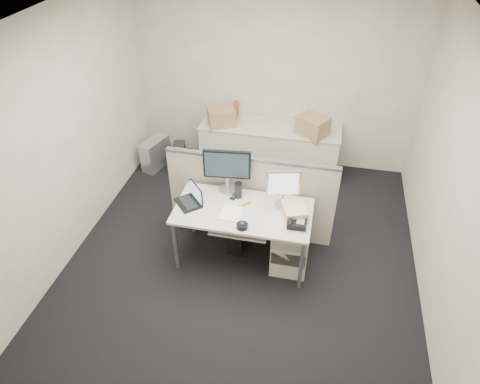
% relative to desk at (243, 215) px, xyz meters
% --- Properties ---
extents(floor, '(4.00, 4.50, 0.01)m').
position_rel_desk_xyz_m(floor, '(0.00, 0.00, -0.67)').
color(floor, black).
rests_on(floor, ground).
extents(ceiling, '(4.00, 4.50, 0.01)m').
position_rel_desk_xyz_m(ceiling, '(0.00, 0.00, 2.04)').
color(ceiling, white).
rests_on(ceiling, ground).
extents(wall_back, '(4.00, 0.02, 2.70)m').
position_rel_desk_xyz_m(wall_back, '(0.00, 2.25, 0.69)').
color(wall_back, silver).
rests_on(wall_back, ground).
extents(wall_front, '(4.00, 0.02, 2.70)m').
position_rel_desk_xyz_m(wall_front, '(0.00, -2.25, 0.69)').
color(wall_front, silver).
rests_on(wall_front, ground).
extents(wall_left, '(0.02, 4.50, 2.70)m').
position_rel_desk_xyz_m(wall_left, '(-2.00, 0.00, 0.69)').
color(wall_left, silver).
rests_on(wall_left, ground).
extents(wall_right, '(0.02, 4.50, 2.70)m').
position_rel_desk_xyz_m(wall_right, '(2.00, 0.00, 0.69)').
color(wall_right, silver).
rests_on(wall_right, ground).
extents(desk, '(1.50, 0.75, 0.73)m').
position_rel_desk_xyz_m(desk, '(0.00, 0.00, 0.00)').
color(desk, silver).
rests_on(desk, floor).
extents(keyboard_tray, '(0.62, 0.32, 0.02)m').
position_rel_desk_xyz_m(keyboard_tray, '(0.00, -0.18, -0.04)').
color(keyboard_tray, silver).
rests_on(keyboard_tray, desk).
extents(drawer_pedestal, '(0.40, 0.55, 0.65)m').
position_rel_desk_xyz_m(drawer_pedestal, '(0.55, 0.05, -0.34)').
color(drawer_pedestal, beige).
rests_on(drawer_pedestal, floor).
extents(cubicle_partition, '(2.00, 0.06, 1.10)m').
position_rel_desk_xyz_m(cubicle_partition, '(0.00, 0.45, -0.11)').
color(cubicle_partition, '#BBA995').
rests_on(cubicle_partition, floor).
extents(back_counter, '(2.00, 0.60, 0.72)m').
position_rel_desk_xyz_m(back_counter, '(0.00, 1.93, -0.30)').
color(back_counter, beige).
rests_on(back_counter, floor).
extents(monitor_main, '(0.55, 0.26, 0.53)m').
position_rel_desk_xyz_m(monitor_main, '(-0.25, 0.32, 0.33)').
color(monitor_main, black).
rests_on(monitor_main, desk).
extents(monitor_small, '(0.40, 0.27, 0.45)m').
position_rel_desk_xyz_m(monitor_small, '(0.40, 0.18, 0.29)').
color(monitor_small, '#B7B7BC').
rests_on(monitor_small, desk).
extents(laptop, '(0.36, 0.37, 0.22)m').
position_rel_desk_xyz_m(laptop, '(-0.62, -0.02, 0.18)').
color(laptop, black).
rests_on(laptop, desk).
extents(trackball, '(0.16, 0.16, 0.05)m').
position_rel_desk_xyz_m(trackball, '(0.05, -0.28, 0.09)').
color(trackball, black).
rests_on(trackball, desk).
extents(desk_phone, '(0.20, 0.16, 0.06)m').
position_rel_desk_xyz_m(desk_phone, '(0.60, -0.13, 0.10)').
color(desk_phone, black).
rests_on(desk_phone, desk).
extents(paper_stack, '(0.21, 0.27, 0.01)m').
position_rel_desk_xyz_m(paper_stack, '(-0.12, -0.08, 0.07)').
color(paper_stack, white).
rests_on(paper_stack, desk).
extents(sticky_pad, '(0.09, 0.09, 0.01)m').
position_rel_desk_xyz_m(sticky_pad, '(-0.05, 0.00, 0.07)').
color(sticky_pad, '#F9FD26').
rests_on(sticky_pad, desk).
extents(travel_mug, '(0.11, 0.11, 0.18)m').
position_rel_desk_xyz_m(travel_mug, '(-0.10, 0.22, 0.15)').
color(travel_mug, black).
rests_on(travel_mug, desk).
extents(banana, '(0.16, 0.16, 0.04)m').
position_rel_desk_xyz_m(banana, '(0.00, 0.10, 0.09)').
color(banana, yellow).
rests_on(banana, desk).
extents(cellphone, '(0.08, 0.12, 0.01)m').
position_rel_desk_xyz_m(cellphone, '(-0.15, 0.20, 0.07)').
color(cellphone, black).
rests_on(cellphone, desk).
extents(manila_folders, '(0.33, 0.37, 0.11)m').
position_rel_desk_xyz_m(manila_folders, '(0.55, 0.04, 0.12)').
color(manila_folders, '#F7CF92').
rests_on(manila_folders, desk).
extents(keyboard, '(0.46, 0.18, 0.02)m').
position_rel_desk_xyz_m(keyboard, '(-0.05, -0.14, -0.02)').
color(keyboard, black).
rests_on(keyboard, keyboard_tray).
extents(pc_tower_desk, '(0.21, 0.43, 0.39)m').
position_rel_desk_xyz_m(pc_tower_desk, '(-0.08, 0.20, -0.47)').
color(pc_tower_desk, black).
rests_on(pc_tower_desk, floor).
extents(pc_tower_spare_dark, '(0.26, 0.45, 0.39)m').
position_rel_desk_xyz_m(pc_tower_spare_dark, '(-1.33, 1.63, -0.47)').
color(pc_tower_spare_dark, black).
rests_on(pc_tower_spare_dark, floor).
extents(pc_tower_spare_silver, '(0.34, 0.54, 0.47)m').
position_rel_desk_xyz_m(pc_tower_spare_silver, '(-1.70, 1.63, -0.43)').
color(pc_tower_spare_silver, '#B7B7BC').
rests_on(pc_tower_spare_silver, floor).
extents(cardboard_box_left, '(0.45, 0.41, 0.28)m').
position_rel_desk_xyz_m(cardboard_box_left, '(-0.70, 1.81, 0.19)').
color(cardboard_box_left, tan).
rests_on(cardboard_box_left, back_counter).
extents(cardboard_box_right, '(0.50, 0.47, 0.29)m').
position_rel_desk_xyz_m(cardboard_box_right, '(0.60, 1.81, 0.20)').
color(cardboard_box_right, tan).
rests_on(cardboard_box_right, back_counter).
extents(red_binder, '(0.06, 0.27, 0.26)m').
position_rel_desk_xyz_m(red_binder, '(-0.55, 2.03, 0.18)').
color(red_binder, '#BC3822').
rests_on(red_binder, back_counter).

